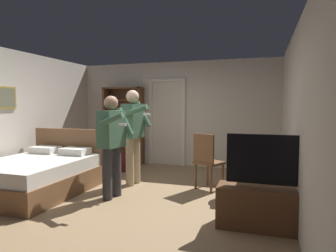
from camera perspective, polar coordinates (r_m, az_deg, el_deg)
name	(u,v)px	position (r m, az deg, el deg)	size (l,w,h in m)	color
ground_plane	(129,196)	(4.97, -7.64, -13.31)	(5.77, 5.77, 0.00)	#997A56
wall_back	(175,114)	(7.26, 1.45, 2.37)	(5.15, 0.12, 2.53)	silver
wall_left	(5,117)	(6.26, -29.01, 1.59)	(0.15, 5.49, 2.53)	silver
wall_right	(299,121)	(4.30, 24.01, 0.81)	(0.12, 5.49, 2.53)	silver
doorway_frame	(167,116)	(7.24, -0.21, 2.03)	(0.93, 0.08, 2.13)	white
bed	(38,174)	(5.53, -23.85, -8.57)	(1.52, 1.92, 1.02)	brown
bookshelf	(124,123)	(7.54, -8.52, 0.67)	(1.01, 0.32, 1.92)	brown
tv_flatscreen	(270,203)	(3.81, 19.09, -13.88)	(1.23, 0.40, 1.14)	brown
side_table	(247,168)	(4.97, 14.99, -7.84)	(0.59, 0.59, 0.70)	brown
laptop	(245,151)	(4.88, 14.68, -4.65)	(0.33, 0.34, 0.16)	black
bottle_on_table	(256,149)	(4.83, 16.67, -4.21)	(0.06, 0.06, 0.24)	#2E461C
wooden_chair	(207,159)	(5.19, 7.53, -6.36)	(0.57, 0.57, 0.99)	brown
person_blue_shirt	(112,139)	(4.74, -10.79, -2.58)	(0.59, 0.65, 1.63)	#333338
person_striped_shirt	(133,130)	(5.48, -6.73, -0.87)	(0.62, 0.61, 1.76)	tan
suitcase_dark	(116,162)	(6.82, -10.01, -6.82)	(0.54, 0.34, 0.40)	#4C1919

